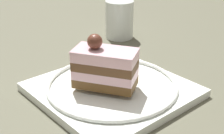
{
  "coord_description": "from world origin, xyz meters",
  "views": [
    {
      "loc": [
        -0.37,
        -0.36,
        0.28
      ],
      "look_at": [
        -0.03,
        -0.03,
        0.05
      ],
      "focal_mm": 50.51,
      "sensor_mm": 36.0,
      "label": 1
    }
  ],
  "objects": [
    {
      "name": "dessert_plate",
      "position": [
        -0.03,
        -0.03,
        0.01
      ],
      "size": [
        0.26,
        0.26,
        0.02
      ],
      "color": "white",
      "rests_on": "ground_plane"
    },
    {
      "name": "cake_slice",
      "position": [
        -0.04,
        -0.02,
        0.06
      ],
      "size": [
        0.09,
        0.12,
        0.09
      ],
      "color": "brown",
      "rests_on": "dessert_plate"
    },
    {
      "name": "ground_plane",
      "position": [
        0.0,
        0.0,
        0.0
      ],
      "size": [
        2.4,
        2.4,
        0.0
      ],
      "primitive_type": "plane",
      "color": "#585845"
    },
    {
      "name": "fork",
      "position": [
        0.03,
        0.0,
        0.02
      ],
      "size": [
        0.11,
        0.04,
        0.0
      ],
      "color": "silver",
      "rests_on": "dessert_plate"
    },
    {
      "name": "drink_glass_near",
      "position": [
        0.19,
        0.16,
        0.04
      ],
      "size": [
        0.07,
        0.07,
        0.09
      ],
      "color": "white",
      "rests_on": "ground_plane"
    }
  ]
}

